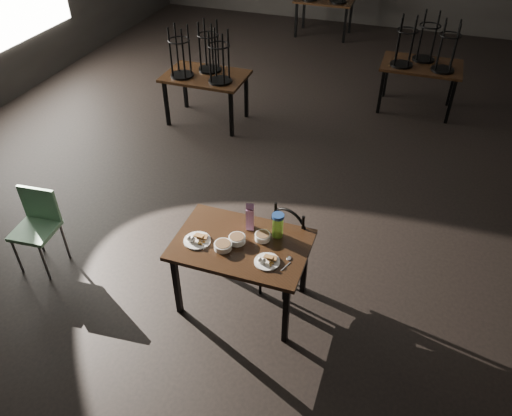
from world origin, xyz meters
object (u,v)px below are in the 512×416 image
at_px(main_table, 242,250).
at_px(school_chair, 37,222).
at_px(juice_carton, 250,217).
at_px(water_bottle, 278,225).
at_px(bentwood_chair, 281,245).

distance_m(main_table, school_chair, 2.15).
xyz_separation_m(juice_carton, water_bottle, (0.27, -0.02, -0.01)).
height_order(main_table, school_chair, school_chair).
xyz_separation_m(bentwood_chair, school_chair, (-2.42, -0.46, -0.01)).
distance_m(juice_carton, school_chair, 2.21).
relative_size(main_table, water_bottle, 5.01).
xyz_separation_m(main_table, school_chair, (-2.15, -0.13, -0.15)).
bearing_deg(bentwood_chair, school_chair, -149.02).
xyz_separation_m(juice_carton, school_chair, (-2.15, -0.36, -0.36)).
distance_m(water_bottle, bentwood_chair, 0.37).
relative_size(juice_carton, bentwood_chair, 0.32).
height_order(juice_carton, water_bottle, juice_carton).
bearing_deg(water_bottle, school_chair, -172.04).
distance_m(juice_carton, water_bottle, 0.27).
height_order(main_table, bentwood_chair, bentwood_chair).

